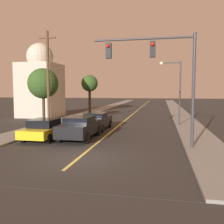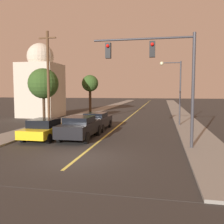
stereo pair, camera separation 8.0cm
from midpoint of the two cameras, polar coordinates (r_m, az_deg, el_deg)
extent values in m
plane|color=#2D2B28|center=(12.74, -7.62, -10.45)|extent=(200.00, 200.00, 0.00)
cube|color=#2D2B28|center=(47.89, 6.58, 0.84)|extent=(10.73, 80.00, 0.01)
cube|color=#D1C14C|center=(47.89, 6.58, 0.85)|extent=(0.16, 76.00, 0.00)
cube|color=gray|center=(48.90, -1.16, 1.02)|extent=(2.50, 80.00, 0.12)
cube|color=gray|center=(47.79, 14.51, 0.78)|extent=(2.50, 80.00, 0.12)
cube|color=black|center=(17.61, -7.05, -3.59)|extent=(1.92, 4.99, 0.79)
cube|color=black|center=(17.35, -7.28, -1.72)|extent=(1.69, 2.24, 0.42)
cylinder|color=black|center=(19.41, -8.15, -4.00)|extent=(0.22, 0.76, 0.76)
cylinder|color=black|center=(18.88, -2.92, -4.20)|extent=(0.22, 0.76, 0.76)
cylinder|color=black|center=(16.57, -11.75, -5.58)|extent=(0.22, 0.76, 0.76)
cylinder|color=black|center=(15.95, -5.69, -5.91)|extent=(0.22, 0.76, 0.76)
cube|color=black|center=(21.69, -3.46, -2.16)|extent=(1.84, 4.74, 0.74)
cube|color=black|center=(21.44, -3.60, -0.70)|extent=(1.62, 2.14, 0.40)
cylinder|color=black|center=(23.37, -4.60, -2.58)|extent=(0.22, 0.66, 0.66)
cylinder|color=black|center=(22.96, -0.40, -2.70)|extent=(0.22, 0.66, 0.66)
cylinder|color=black|center=(20.59, -6.86, -3.61)|extent=(0.22, 0.66, 0.66)
cylinder|color=black|center=(20.11, -2.12, -3.78)|extent=(0.22, 0.66, 0.66)
cube|color=gold|center=(17.95, -14.88, -4.12)|extent=(1.89, 4.34, 0.57)
cube|color=black|center=(17.72, -15.17, -2.43)|extent=(1.66, 1.95, 0.54)
cylinder|color=black|center=(19.58, -15.48, -4.22)|extent=(0.22, 0.64, 0.64)
cylinder|color=black|center=(18.84, -10.59, -4.48)|extent=(0.22, 0.64, 0.64)
cylinder|color=black|center=(17.26, -19.53, -5.54)|extent=(0.22, 0.64, 0.64)
cylinder|color=black|center=(16.42, -14.13, -5.93)|extent=(0.22, 0.64, 0.64)
cylinder|color=#333338|center=(14.80, 18.17, 4.62)|extent=(0.18, 0.18, 6.47)
cylinder|color=#333338|center=(15.04, 7.11, 16.27)|extent=(5.74, 0.12, 0.12)
cube|color=black|center=(14.90, 9.35, 13.97)|extent=(0.32, 0.28, 0.90)
sphere|color=red|center=(14.77, 9.34, 15.02)|extent=(0.20, 0.20, 0.20)
cube|color=black|center=(15.22, -0.71, 13.83)|extent=(0.32, 0.28, 0.90)
sphere|color=red|center=(15.09, -0.86, 14.87)|extent=(0.20, 0.20, 0.20)
cylinder|color=#333338|center=(24.48, 15.40, 4.17)|extent=(0.14, 0.14, 6.02)
cylinder|color=#333338|center=(24.57, 13.48, 10.90)|extent=(1.76, 0.09, 0.09)
sphere|color=beige|center=(24.55, 11.39, 10.82)|extent=(0.36, 0.36, 0.36)
cylinder|color=#513823|center=(23.17, -14.27, 7.22)|extent=(0.24, 0.24, 8.48)
cube|color=#513823|center=(23.61, -14.46, 16.08)|extent=(1.60, 0.12, 0.12)
cylinder|color=#3D2B1C|center=(38.81, -4.96, 2.67)|extent=(0.39, 0.39, 3.49)
sphere|color=#2D4C1E|center=(38.80, -4.99, 6.56)|extent=(2.54, 2.54, 2.54)
cylinder|color=#3D2B1C|center=(25.88, -15.21, 0.76)|extent=(0.28, 0.28, 2.91)
sphere|color=#2D4C1E|center=(25.83, -15.33, 6.31)|extent=(3.01, 3.01, 3.01)
cube|color=#BCB29E|center=(33.44, -15.81, 4.76)|extent=(4.76, 4.76, 6.78)
sphere|color=#BCB29E|center=(33.72, -15.99, 12.10)|extent=(3.35, 3.35, 3.35)
camera|label=1|loc=(0.04, -89.89, 0.01)|focal=40.00mm
camera|label=2|loc=(0.04, 90.11, -0.01)|focal=40.00mm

